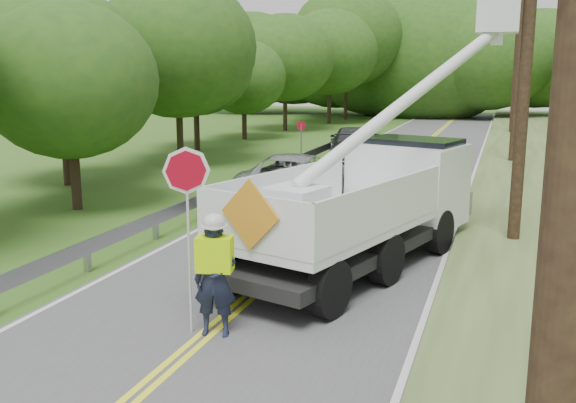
% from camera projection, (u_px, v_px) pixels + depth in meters
% --- Properties ---
extents(ground, '(140.00, 140.00, 0.00)m').
position_uv_depth(ground, '(158.00, 378.00, 9.47)').
color(ground, '#385F1B').
rests_on(ground, ground).
extents(road, '(7.20, 96.00, 0.03)m').
position_uv_depth(road, '(361.00, 200.00, 22.45)').
color(road, '#4E4E51').
rests_on(road, ground).
extents(guardrail, '(0.18, 48.00, 0.77)m').
position_uv_depth(guardrail, '(263.00, 174.00, 24.45)').
color(guardrail, gray).
rests_on(guardrail, ground).
extents(utility_poles, '(1.60, 43.30, 10.00)m').
position_uv_depth(utility_poles, '(522.00, 47.00, 22.61)').
color(utility_poles, black).
rests_on(utility_poles, ground).
extents(treeline_left, '(10.77, 56.39, 11.81)m').
position_uv_depth(treeline_left, '(266.00, 48.00, 40.88)').
color(treeline_left, '#332319').
rests_on(treeline_left, ground).
extents(treeline_horizon, '(57.81, 14.66, 12.88)m').
position_uv_depth(treeline_horizon, '(473.00, 59.00, 59.89)').
color(treeline_horizon, '#244E1A').
rests_on(treeline_horizon, ground).
extents(flagger, '(1.18, 0.62, 3.22)m').
position_uv_depth(flagger, '(214.00, 270.00, 10.76)').
color(flagger, '#191E33').
rests_on(flagger, road).
extents(bucket_truck, '(5.59, 8.21, 7.49)m').
position_uv_depth(bucket_truck, '(385.00, 188.00, 15.32)').
color(bucket_truck, black).
rests_on(bucket_truck, road).
extents(suv_silver, '(2.76, 5.96, 1.65)m').
position_uv_depth(suv_silver, '(295.00, 177.00, 22.13)').
color(suv_silver, '#ADB0B4').
rests_on(suv_silver, road).
extents(suv_darkgrey, '(3.85, 6.36, 1.72)m').
position_uv_depth(suv_darkgrey, '(355.00, 144.00, 31.66)').
color(suv_darkgrey, '#35373D').
rests_on(suv_darkgrey, road).
extents(stop_sign_permanent, '(0.42, 0.20, 2.11)m').
position_uv_depth(stop_sign_permanent, '(301.00, 137.00, 30.33)').
color(stop_sign_permanent, gray).
rests_on(stop_sign_permanent, ground).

